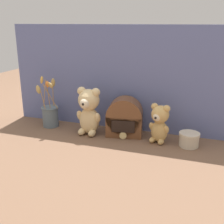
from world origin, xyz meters
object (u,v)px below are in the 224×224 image
object	(u,v)px
teddy_bear_medium	(159,123)
flower_vase	(50,113)
decorative_tin_tall	(189,139)
vintage_radio	(125,119)
teddy_bear_large	(89,110)

from	to	relation	value
teddy_bear_medium	flower_vase	distance (m)	0.68
flower_vase	decorative_tin_tall	distance (m)	0.84
flower_vase	decorative_tin_tall	bearing A→B (deg)	-1.98
flower_vase	vintage_radio	xyz separation A→B (m)	(0.47, 0.01, 0.01)
flower_vase	vintage_radio	bearing A→B (deg)	1.36
teddy_bear_large	flower_vase	world-z (taller)	flower_vase
decorative_tin_tall	teddy_bear_large	bearing A→B (deg)	-179.20
teddy_bear_medium	decorative_tin_tall	size ratio (longest dim) A/B	2.01
teddy_bear_large	vintage_radio	distance (m)	0.21
teddy_bear_large	decorative_tin_tall	bearing A→B (deg)	0.80
teddy_bear_large	flower_vase	distance (m)	0.28
teddy_bear_large	teddy_bear_medium	distance (m)	0.40
teddy_bear_large	decorative_tin_tall	xyz separation A→B (m)	(0.56, 0.01, -0.11)
teddy_bear_medium	flower_vase	xyz separation A→B (m)	(-0.68, 0.03, -0.03)
teddy_bear_medium	flower_vase	world-z (taller)	flower_vase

